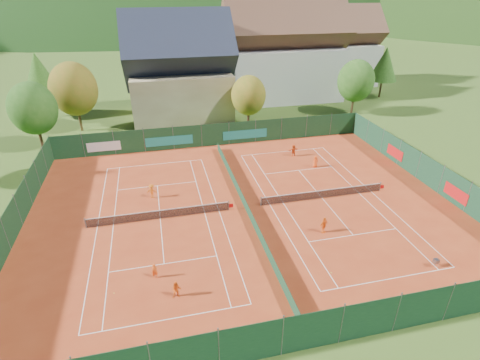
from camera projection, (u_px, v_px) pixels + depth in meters
name	position (u px, v px, depth m)	size (l,w,h in m)	color
ground	(245.00, 208.00, 35.91)	(600.00, 600.00, 0.00)	#35541A
clay_pad	(245.00, 208.00, 35.90)	(40.00, 32.00, 0.01)	#A63618
court_markings_left	(160.00, 219.00, 34.26)	(11.03, 23.83, 0.00)	white
court_markings_right	(322.00, 198.00, 37.53)	(11.03, 23.83, 0.00)	white
tennis_net_left	(161.00, 214.00, 34.06)	(13.30, 0.10, 1.02)	#59595B
tennis_net_right	(324.00, 193.00, 37.32)	(13.30, 0.10, 1.02)	#59595B
court_divider	(245.00, 203.00, 35.67)	(0.03, 28.80, 1.00)	#133621
fence_north	(212.00, 135.00, 48.86)	(40.00, 0.10, 3.00)	#153B1F
fence_south	(312.00, 331.00, 21.45)	(40.00, 0.04, 3.00)	#13351E
fence_west	(12.00, 222.00, 31.12)	(0.04, 32.00, 3.00)	#14371C
fence_east	(429.00, 172.00, 39.33)	(0.09, 32.00, 3.00)	#133621
chalet	(180.00, 73.00, 57.96)	(16.20, 12.00, 16.00)	#C4B68A
hotel_block_a	(283.00, 57.00, 66.63)	(21.60, 11.00, 17.25)	silver
hotel_block_b	(335.00, 51.00, 76.71)	(17.28, 10.00, 15.50)	silver
tree_west_front	(33.00, 108.00, 46.07)	(5.72, 5.72, 8.69)	#472A19
tree_west_mid	(74.00, 89.00, 51.72)	(6.44, 6.44, 9.78)	#4C361B
tree_west_back	(39.00, 74.00, 57.06)	(5.60, 5.60, 10.00)	#483319
tree_center	(248.00, 95.00, 53.81)	(5.01, 5.01, 7.60)	#452818
tree_east_front	(356.00, 81.00, 58.88)	(5.72, 5.72, 8.69)	#473219
tree_east_mid	(385.00, 64.00, 67.48)	(5.04, 5.04, 9.00)	#442F18
tree_east_back	(325.00, 54.00, 72.40)	(7.15, 7.15, 10.86)	#462F19
mountain_backdrop	(203.00, 77.00, 260.93)	(820.00, 530.00, 242.00)	black
ball_hopper	(436.00, 261.00, 28.24)	(0.34, 0.34, 0.80)	slate
loose_ball_0	(114.00, 293.00, 26.03)	(0.07, 0.07, 0.07)	#CCD833
loose_ball_1	(331.00, 273.00, 27.86)	(0.07, 0.07, 0.07)	#CCD833
player_left_near	(155.00, 271.00, 27.16)	(0.45, 0.29, 1.23)	#EA5314
player_left_mid	(177.00, 290.00, 25.43)	(0.66, 0.51, 1.36)	#EB5B14
player_left_far	(152.00, 191.00, 37.29)	(0.96, 0.55, 1.49)	orange
player_right_near	(324.00, 225.00, 32.03)	(0.90, 0.38, 1.54)	orange
player_right_far_a	(315.00, 161.00, 43.51)	(0.69, 0.45, 1.41)	#F84F16
player_right_far_b	(294.00, 150.00, 46.23)	(1.40, 0.45, 1.51)	#DC4613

